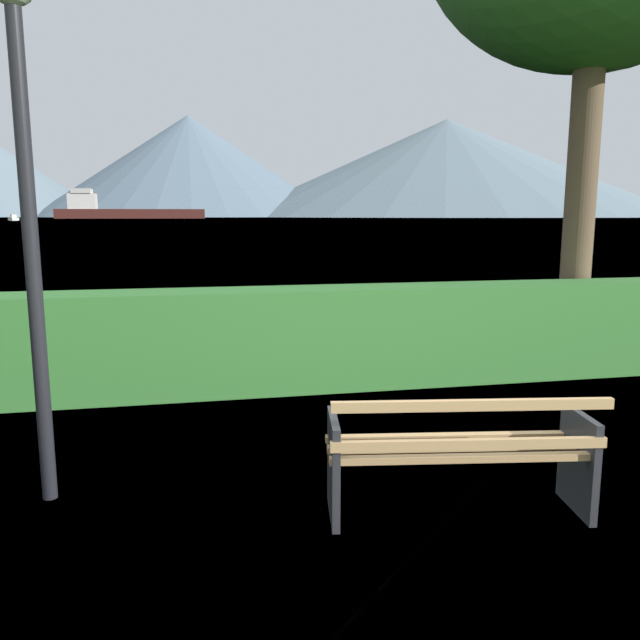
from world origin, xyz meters
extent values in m
plane|color=#567A38|center=(0.00, 0.00, 0.00)|extent=(1400.00, 1400.00, 0.00)
plane|color=slate|center=(0.00, 307.51, 0.00)|extent=(620.00, 620.00, 0.00)
cube|color=tan|center=(-0.03, -0.19, 0.45)|extent=(1.71, 0.33, 0.04)
cube|color=tan|center=(0.00, 0.00, 0.45)|extent=(1.71, 0.33, 0.04)
cube|color=tan|center=(0.03, 0.19, 0.45)|extent=(1.71, 0.33, 0.04)
cube|color=tan|center=(-0.04, -0.26, 0.57)|extent=(1.71, 0.30, 0.06)
cube|color=tan|center=(-0.05, -0.31, 0.84)|extent=(1.71, 0.30, 0.06)
cube|color=#2D2D33|center=(-0.81, 0.10, 0.34)|extent=(0.13, 0.51, 0.68)
cube|color=#2D2D33|center=(0.81, -0.14, 0.34)|extent=(0.13, 0.51, 0.68)
cube|color=#387A33|center=(0.00, 3.21, 0.57)|extent=(8.97, 0.68, 1.15)
cylinder|color=brown|center=(3.35, 3.81, 2.21)|extent=(0.39, 0.39, 4.42)
cylinder|color=black|center=(-2.71, 0.76, 1.62)|extent=(0.10, 0.10, 3.24)
cube|color=#471E19|center=(-29.30, 319.93, 2.30)|extent=(70.58, 9.82, 4.59)
cube|color=silver|center=(-51.86, 320.12, 8.27)|extent=(12.76, 8.40, 7.35)
cube|color=beige|center=(-51.86, 320.12, 13.09)|extent=(8.96, 9.29, 2.30)
cube|color=silver|center=(-57.24, 216.43, 0.50)|extent=(4.37, 5.96, 1.01)
cube|color=beige|center=(-57.24, 216.43, 1.48)|extent=(2.20, 2.46, 0.94)
cone|color=slate|center=(0.00, 563.81, 42.97)|extent=(259.36, 259.36, 85.94)
cone|color=slate|center=(223.45, 533.20, 42.32)|extent=(385.52, 385.52, 84.65)
camera|label=1|loc=(-1.68, -3.67, 1.97)|focal=35.14mm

